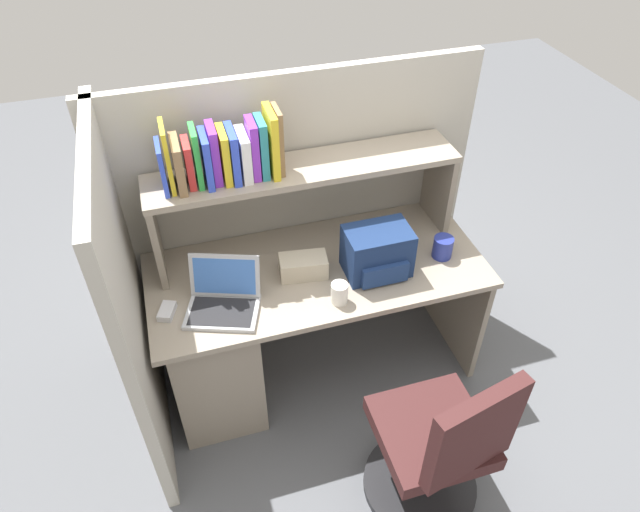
# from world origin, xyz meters

# --- Properties ---
(ground_plane) EXTENTS (8.00, 8.00, 0.00)m
(ground_plane) POSITION_xyz_m (0.00, 0.00, 0.00)
(ground_plane) COLOR #595B60
(desk) EXTENTS (1.60, 0.70, 0.73)m
(desk) POSITION_xyz_m (-0.39, 0.00, 0.40)
(desk) COLOR gray
(desk) RESTS_ON ground_plane
(cubicle_partition_rear) EXTENTS (1.84, 0.05, 1.55)m
(cubicle_partition_rear) POSITION_xyz_m (0.00, 0.38, 0.78)
(cubicle_partition_rear) COLOR #B2ADA0
(cubicle_partition_rear) RESTS_ON ground_plane
(cubicle_partition_left) EXTENTS (0.05, 1.06, 1.55)m
(cubicle_partition_left) POSITION_xyz_m (-0.85, -0.05, 0.78)
(cubicle_partition_left) COLOR #B2ADA0
(cubicle_partition_left) RESTS_ON ground_plane
(overhead_hutch) EXTENTS (1.44, 0.28, 0.45)m
(overhead_hutch) POSITION_xyz_m (0.00, 0.20, 1.08)
(overhead_hutch) COLOR gray
(overhead_hutch) RESTS_ON desk
(reference_books_on_shelf) EXTENTS (0.52, 0.18, 0.30)m
(reference_books_on_shelf) POSITION_xyz_m (-0.35, 0.20, 1.30)
(reference_books_on_shelf) COLOR blue
(reference_books_on_shelf) RESTS_ON overhead_hutch
(laptop) EXTENTS (0.38, 0.35, 0.22)m
(laptop) POSITION_xyz_m (-0.46, -0.12, 0.78)
(laptop) COLOR #B7BABF
(laptop) RESTS_ON desk
(backpack) EXTENTS (0.30, 0.22, 0.23)m
(backpack) POSITION_xyz_m (0.26, -0.10, 0.84)
(backpack) COLOR navy
(backpack) RESTS_ON desk
(computer_mouse) EXTENTS (0.09, 0.12, 0.03)m
(computer_mouse) POSITION_xyz_m (-0.71, -0.09, 0.75)
(computer_mouse) COLOR silver
(computer_mouse) RESTS_ON desk
(paper_cup) EXTENTS (0.08, 0.08, 0.10)m
(paper_cup) POSITION_xyz_m (0.03, -0.24, 0.78)
(paper_cup) COLOR white
(paper_cup) RESTS_ON desk
(tissue_box) EXTENTS (0.23, 0.15, 0.10)m
(tissue_box) POSITION_xyz_m (-0.07, -0.02, 0.78)
(tissue_box) COLOR #BFB299
(tissue_box) RESTS_ON desk
(snack_canister) EXTENTS (0.10, 0.10, 0.11)m
(snack_canister) POSITION_xyz_m (0.61, -0.09, 0.78)
(snack_canister) COLOR navy
(snack_canister) RESTS_ON desk
(office_chair) EXTENTS (0.52, 0.53, 0.93)m
(office_chair) POSITION_xyz_m (0.26, -0.87, 0.39)
(office_chair) COLOR black
(office_chair) RESTS_ON ground_plane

